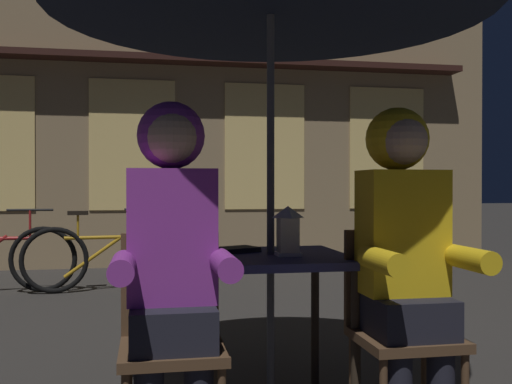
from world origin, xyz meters
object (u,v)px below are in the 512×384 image
cafe_table (271,276)px  bicycle_third (107,257)px  chair_left (172,331)px  potted_plant (419,225)px  book (236,250)px  chair_right (399,320)px  person_left_hooded (172,242)px  person_right_hooded (405,238)px  lantern (288,230)px

cafe_table → bicycle_third: (-0.97, 3.39, -0.29)m
chair_left → potted_plant: 6.02m
cafe_table → book: (-0.14, 0.13, 0.11)m
cafe_table → chair_right: 0.62m
cafe_table → chair_left: chair_left is taller
chair_left → person_left_hooded: 0.36m
person_right_hooded → book: (-0.62, 0.55, -0.09)m
lantern → bicycle_third: lantern is taller
person_right_hooded → bicycle_third: 4.11m
lantern → book: (-0.21, 0.19, -0.11)m
book → chair_right: bearing=-63.2°
person_left_hooded → person_right_hooded: bearing=0.0°
chair_right → chair_left: bearing=180.0°
chair_left → book: chair_left is taller
lantern → person_left_hooded: size_ratio=0.17×
person_right_hooded → book: person_right_hooded is taller
book → lantern: bearing=-66.7°
chair_right → person_left_hooded: 1.03m
chair_left → bicycle_third: size_ratio=0.52×
bicycle_third → chair_right: bearing=-68.9°
book → potted_plant: (3.14, 4.42, -0.21)m
person_right_hooded → cafe_table: bearing=138.4°
lantern → person_right_hooded: (0.41, -0.36, -0.01)m
lantern → person_left_hooded: bearing=-146.5°
lantern → chair_right: (0.41, -0.31, -0.37)m
bicycle_third → lantern: bearing=-73.3°
cafe_table → person_left_hooded: person_left_hooded is taller
cafe_table → person_right_hooded: person_right_hooded is taller
cafe_table → person_left_hooded: 0.67m
chair_right → person_left_hooded: size_ratio=0.62×
lantern → book: size_ratio=1.16×
chair_left → chair_right: (0.96, 0.00, 0.00)m
chair_left → lantern: bearing=29.1°
lantern → book: lantern is taller
chair_right → bicycle_third: bearing=111.1°
bicycle_third → book: bearing=-75.8°
lantern → cafe_table: bearing=137.5°
person_left_hooded → bicycle_third: 3.88m
bicycle_third → person_right_hooded: bearing=-69.2°
person_right_hooded → potted_plant: size_ratio=1.52×
cafe_table → person_left_hooded: size_ratio=0.53×
book → potted_plant: potted_plant is taller
lantern → potted_plant: 5.47m
chair_left → person_left_hooded: person_left_hooded is taller
lantern → potted_plant: (2.93, 4.61, -0.32)m
person_right_hooded → bicycle_third: person_right_hooded is taller
bicycle_third → cafe_table: bearing=-74.0°
chair_right → potted_plant: (2.52, 4.92, 0.05)m
cafe_table → chair_right: (0.48, -0.37, -0.15)m
chair_left → bicycle_third: chair_left is taller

